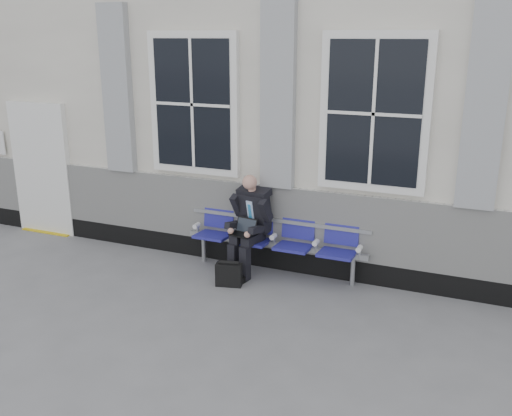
% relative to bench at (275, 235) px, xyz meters
% --- Properties ---
extents(ground, '(70.00, 70.00, 0.00)m').
position_rel_bench_xyz_m(ground, '(0.88, -1.32, -0.55)').
color(ground, slate).
rests_on(ground, ground).
extents(station_building, '(14.40, 4.40, 4.49)m').
position_rel_bench_xyz_m(station_building, '(0.86, 2.15, 1.67)').
color(station_building, silver).
rests_on(station_building, ground).
extents(bench, '(2.60, 0.47, 0.91)m').
position_rel_bench_xyz_m(bench, '(0.00, 0.00, 0.00)').
color(bench, '#9EA0A3').
rests_on(bench, ground).
extents(businessman, '(0.59, 0.79, 1.39)m').
position_rel_bench_xyz_m(businessman, '(-0.32, -0.13, 0.20)').
color(businessman, black).
rests_on(businessman, ground).
extents(briefcase, '(0.37, 0.22, 0.35)m').
position_rel_bench_xyz_m(briefcase, '(-0.40, -0.65, -0.39)').
color(briefcase, black).
rests_on(briefcase, ground).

